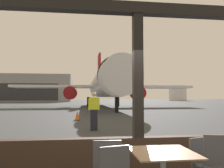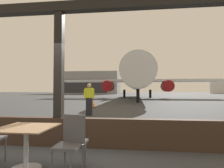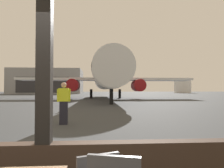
# 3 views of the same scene
# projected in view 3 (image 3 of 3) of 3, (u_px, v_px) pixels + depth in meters

# --- Properties ---
(ground_plane) EXTENTS (220.00, 220.00, 0.00)m
(ground_plane) POSITION_uv_depth(u_px,v_px,m) (94.00, 97.00, 42.79)
(ground_plane) COLOR #383A3D
(window_frame) EXTENTS (8.43, 0.24, 3.53)m
(window_frame) POSITION_uv_depth(u_px,v_px,m) (44.00, 105.00, 2.93)
(window_frame) COLOR #38281E
(window_frame) RESTS_ON ground
(airplane) EXTENTS (27.58, 30.60, 10.32)m
(airplane) POSITION_uv_depth(u_px,v_px,m) (106.00, 77.00, 32.04)
(airplane) COLOR silver
(airplane) RESTS_ON ground
(ground_crew_worker) EXTENTS (0.52, 0.30, 1.74)m
(ground_crew_worker) POSITION_uv_depth(u_px,v_px,m) (64.00, 103.00, 8.66)
(ground_crew_worker) COLOR black
(ground_crew_worker) RESTS_ON ground
(traffic_cone) EXTENTS (0.36, 0.36, 0.62)m
(traffic_cone) POSITION_uv_depth(u_px,v_px,m) (62.00, 108.00, 13.39)
(traffic_cone) COLOR orange
(traffic_cone) RESTS_ON ground
(distant_hangar) EXTENTS (24.84, 16.09, 8.81)m
(distant_hangar) POSITION_uv_depth(u_px,v_px,m) (48.00, 82.00, 77.89)
(distant_hangar) COLOR gray
(distant_hangar) RESTS_ON ground
(fuel_storage_tank) EXTENTS (7.44, 7.44, 6.35)m
(fuel_storage_tank) POSITION_uv_depth(u_px,v_px,m) (183.00, 86.00, 95.04)
(fuel_storage_tank) COLOR white
(fuel_storage_tank) RESTS_ON ground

